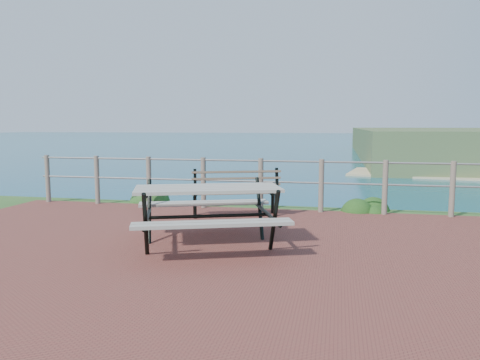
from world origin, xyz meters
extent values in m
cube|color=brown|center=(0.00, 0.00, 0.00)|extent=(10.00, 7.00, 0.12)
plane|color=#147178|center=(0.00, 200.00, 0.00)|extent=(1200.00, 1200.00, 0.00)
cylinder|color=#6B5B4C|center=(-4.60, 3.35, 0.52)|extent=(0.10, 0.10, 1.00)
cylinder|color=#6B5B4C|center=(-3.45, 3.35, 0.52)|extent=(0.10, 0.10, 1.00)
cylinder|color=#6B5B4C|center=(-2.30, 3.35, 0.52)|extent=(0.10, 0.10, 1.00)
cylinder|color=#6B5B4C|center=(-1.15, 3.35, 0.52)|extent=(0.10, 0.10, 1.00)
cylinder|color=#6B5B4C|center=(0.00, 3.35, 0.52)|extent=(0.10, 0.10, 1.00)
cylinder|color=#6B5B4C|center=(1.15, 3.35, 0.52)|extent=(0.10, 0.10, 1.00)
cylinder|color=#6B5B4C|center=(2.30, 3.35, 0.52)|extent=(0.10, 0.10, 1.00)
cylinder|color=#6B5B4C|center=(3.45, 3.35, 0.52)|extent=(0.10, 0.10, 1.00)
cylinder|color=slate|center=(0.00, 3.35, 0.97)|extent=(9.40, 0.04, 0.04)
cylinder|color=slate|center=(0.00, 3.35, 0.57)|extent=(9.40, 0.04, 0.04)
cube|color=gray|center=(-0.24, 0.48, 0.81)|extent=(2.07, 1.40, 0.04)
cube|color=gray|center=(-0.24, 0.48, 0.49)|extent=(1.90, 0.92, 0.04)
cube|color=gray|center=(-0.24, 0.48, 0.49)|extent=(1.90, 0.92, 0.04)
cylinder|color=black|center=(-0.24, 0.48, 0.44)|extent=(1.57, 0.62, 0.05)
cube|color=brown|center=(-0.36, 2.66, 0.45)|extent=(1.60, 0.90, 0.04)
cube|color=brown|center=(-0.36, 2.66, 0.72)|extent=(1.51, 0.64, 0.36)
cube|color=black|center=(-0.36, 2.66, 0.24)|extent=(0.07, 0.07, 0.43)
cube|color=black|center=(-0.36, 2.66, 0.24)|extent=(0.07, 0.07, 0.43)
cube|color=black|center=(-0.36, 2.66, 0.24)|extent=(0.07, 0.07, 0.43)
cube|color=black|center=(-0.36, 2.66, 0.24)|extent=(0.07, 0.07, 0.43)
ellipsoid|color=#1D4C1C|center=(-2.65, 4.03, 0.00)|extent=(0.83, 0.83, 0.59)
ellipsoid|color=#1F3F13|center=(2.03, 3.73, 0.00)|extent=(0.69, 0.69, 0.40)
camera|label=1|loc=(1.45, -5.48, 1.65)|focal=35.00mm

